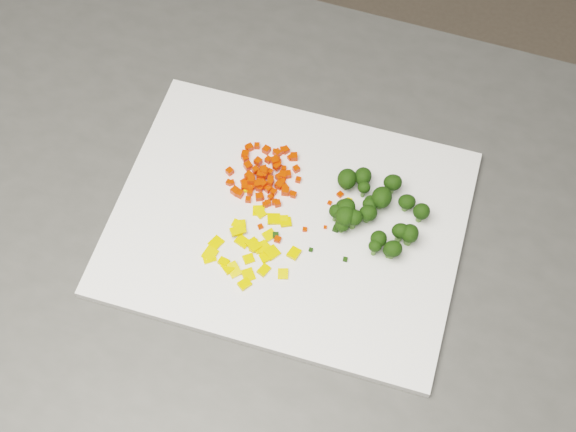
# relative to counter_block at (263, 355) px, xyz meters

# --- Properties ---
(counter_block) EXTENTS (1.18, 0.94, 0.90)m
(counter_block) POSITION_rel_counter_block_xyz_m (0.00, 0.00, 0.00)
(counter_block) COLOR #403F3D
(counter_block) RESTS_ON ground
(cutting_board) EXTENTS (0.45, 0.38, 0.01)m
(cutting_board) POSITION_rel_counter_block_xyz_m (0.04, 0.01, 0.46)
(cutting_board) COLOR white
(cutting_board) RESTS_ON counter_block
(carrot_pile) EXTENTS (0.09, 0.09, 0.02)m
(carrot_pile) POSITION_rel_counter_block_xyz_m (0.01, 0.07, 0.47)
(carrot_pile) COLOR red
(carrot_pile) RESTS_ON cutting_board
(pepper_pile) EXTENTS (0.10, 0.10, 0.01)m
(pepper_pile) POSITION_rel_counter_block_xyz_m (0.00, -0.03, 0.47)
(pepper_pile) COLOR #F2B40C
(pepper_pile) RESTS_ON cutting_board
(broccoli_pile) EXTENTS (0.11, 0.11, 0.05)m
(broccoli_pile) POSITION_rel_counter_block_xyz_m (0.14, 0.02, 0.49)
(broccoli_pile) COLOR black
(broccoli_pile) RESTS_ON cutting_board
(carrot_cube_0) EXTENTS (0.01, 0.01, 0.01)m
(carrot_cube_0) POSITION_rel_counter_block_xyz_m (0.02, 0.08, 0.47)
(carrot_cube_0) COLOR red
(carrot_cube_0) RESTS_ON carrot_pile
(carrot_cube_1) EXTENTS (0.01, 0.01, 0.01)m
(carrot_cube_1) POSITION_rel_counter_block_xyz_m (0.03, 0.03, 0.46)
(carrot_cube_1) COLOR red
(carrot_cube_1) RESTS_ON carrot_pile
(carrot_cube_2) EXTENTS (0.01, 0.01, 0.01)m
(carrot_cube_2) POSITION_rel_counter_block_xyz_m (0.03, 0.05, 0.46)
(carrot_cube_2) COLOR red
(carrot_cube_2) RESTS_ON carrot_pile
(carrot_cube_3) EXTENTS (0.01, 0.01, 0.01)m
(carrot_cube_3) POSITION_rel_counter_block_xyz_m (0.01, 0.10, 0.46)
(carrot_cube_3) COLOR red
(carrot_cube_3) RESTS_ON carrot_pile
(carrot_cube_4) EXTENTS (0.01, 0.01, 0.01)m
(carrot_cube_4) POSITION_rel_counter_block_xyz_m (-0.00, 0.07, 0.47)
(carrot_cube_4) COLOR red
(carrot_cube_4) RESTS_ON carrot_pile
(carrot_cube_5) EXTENTS (0.01, 0.01, 0.01)m
(carrot_cube_5) POSITION_rel_counter_block_xyz_m (-0.03, 0.04, 0.46)
(carrot_cube_5) COLOR red
(carrot_cube_5) RESTS_ON carrot_pile
(carrot_cube_6) EXTENTS (0.01, 0.01, 0.01)m
(carrot_cube_6) POSITION_rel_counter_block_xyz_m (0.01, 0.07, 0.47)
(carrot_cube_6) COLOR red
(carrot_cube_6) RESTS_ON carrot_pile
(carrot_cube_7) EXTENTS (0.01, 0.01, 0.01)m
(carrot_cube_7) POSITION_rel_counter_block_xyz_m (0.01, 0.03, 0.46)
(carrot_cube_7) COLOR red
(carrot_cube_7) RESTS_ON carrot_pile
(carrot_cube_8) EXTENTS (0.01, 0.01, 0.01)m
(carrot_cube_8) POSITION_rel_counter_block_xyz_m (0.02, 0.03, 0.46)
(carrot_cube_8) COLOR red
(carrot_cube_8) RESTS_ON carrot_pile
(carrot_cube_9) EXTENTS (0.01, 0.01, 0.01)m
(carrot_cube_9) POSITION_rel_counter_block_xyz_m (0.02, 0.06, 0.47)
(carrot_cube_9) COLOR red
(carrot_cube_9) RESTS_ON carrot_pile
(carrot_cube_10) EXTENTS (0.01, 0.01, 0.01)m
(carrot_cube_10) POSITION_rel_counter_block_xyz_m (0.01, 0.09, 0.46)
(carrot_cube_10) COLOR red
(carrot_cube_10) RESTS_ON carrot_pile
(carrot_cube_11) EXTENTS (0.01, 0.01, 0.01)m
(carrot_cube_11) POSITION_rel_counter_block_xyz_m (-0.01, 0.04, 0.46)
(carrot_cube_11) COLOR red
(carrot_cube_11) RESTS_ON carrot_pile
(carrot_cube_12) EXTENTS (0.01, 0.01, 0.01)m
(carrot_cube_12) POSITION_rel_counter_block_xyz_m (0.05, 0.06, 0.46)
(carrot_cube_12) COLOR red
(carrot_cube_12) RESTS_ON carrot_pile
(carrot_cube_13) EXTENTS (0.01, 0.01, 0.01)m
(carrot_cube_13) POSITION_rel_counter_block_xyz_m (0.03, 0.06, 0.46)
(carrot_cube_13) COLOR red
(carrot_cube_13) RESTS_ON carrot_pile
(carrot_cube_14) EXTENTS (0.01, 0.01, 0.01)m
(carrot_cube_14) POSITION_rel_counter_block_xyz_m (-0.01, 0.06, 0.46)
(carrot_cube_14) COLOR red
(carrot_cube_14) RESTS_ON carrot_pile
(carrot_cube_15) EXTENTS (0.01, 0.01, 0.01)m
(carrot_cube_15) POSITION_rel_counter_block_xyz_m (0.00, 0.03, 0.46)
(carrot_cube_15) COLOR red
(carrot_cube_15) RESTS_ON carrot_pile
(carrot_cube_16) EXTENTS (0.01, 0.01, 0.01)m
(carrot_cube_16) POSITION_rel_counter_block_xyz_m (0.02, 0.10, 0.46)
(carrot_cube_16) COLOR red
(carrot_cube_16) RESTS_ON carrot_pile
(carrot_cube_17) EXTENTS (0.01, 0.01, 0.01)m
(carrot_cube_17) POSITION_rel_counter_block_xyz_m (0.04, 0.04, 0.46)
(carrot_cube_17) COLOR red
(carrot_cube_17) RESTS_ON carrot_pile
(carrot_cube_18) EXTENTS (0.01, 0.01, 0.01)m
(carrot_cube_18) POSITION_rel_counter_block_xyz_m (0.02, 0.04, 0.46)
(carrot_cube_18) COLOR red
(carrot_cube_18) RESTS_ON carrot_pile
(carrot_cube_19) EXTENTS (0.01, 0.01, 0.01)m
(carrot_cube_19) POSITION_rel_counter_block_xyz_m (0.02, 0.09, 0.46)
(carrot_cube_19) COLOR red
(carrot_cube_19) RESTS_ON carrot_pile
(carrot_cube_20) EXTENTS (0.01, 0.01, 0.01)m
(carrot_cube_20) POSITION_rel_counter_block_xyz_m (0.01, 0.06, 0.47)
(carrot_cube_20) COLOR red
(carrot_cube_20) RESTS_ON carrot_pile
(carrot_cube_21) EXTENTS (0.01, 0.01, 0.01)m
(carrot_cube_21) POSITION_rel_counter_block_xyz_m (-0.02, 0.04, 0.46)
(carrot_cube_21) COLOR red
(carrot_cube_21) RESTS_ON carrot_pile
(carrot_cube_22) EXTENTS (0.01, 0.01, 0.01)m
(carrot_cube_22) POSITION_rel_counter_block_xyz_m (0.03, 0.07, 0.47)
(carrot_cube_22) COLOR red
(carrot_cube_22) RESTS_ON carrot_pile
(carrot_cube_23) EXTENTS (0.01, 0.01, 0.01)m
(carrot_cube_23) POSITION_rel_counter_block_xyz_m (-0.01, 0.03, 0.46)
(carrot_cube_23) COLOR red
(carrot_cube_23) RESTS_ON carrot_pile
(carrot_cube_24) EXTENTS (0.01, 0.01, 0.01)m
(carrot_cube_24) POSITION_rel_counter_block_xyz_m (0.02, 0.05, 0.47)
(carrot_cube_24) COLOR red
(carrot_cube_24) RESTS_ON carrot_pile
(carrot_cube_25) EXTENTS (0.01, 0.01, 0.01)m
(carrot_cube_25) POSITION_rel_counter_block_xyz_m (0.03, 0.10, 0.46)
(carrot_cube_25) COLOR red
(carrot_cube_25) RESTS_ON carrot_pile
(carrot_cube_26) EXTENTS (0.01, 0.01, 0.01)m
(carrot_cube_26) POSITION_rel_counter_block_xyz_m (0.01, 0.07, 0.46)
(carrot_cube_26) COLOR red
(carrot_cube_26) RESTS_ON carrot_pile
(carrot_cube_27) EXTENTS (0.01, 0.01, 0.01)m
(carrot_cube_27) POSITION_rel_counter_block_xyz_m (0.01, 0.04, 0.46)
(carrot_cube_27) COLOR red
(carrot_cube_27) RESTS_ON carrot_pile
(carrot_cube_28) EXTENTS (0.01, 0.01, 0.01)m
(carrot_cube_28) POSITION_rel_counter_block_xyz_m (0.03, 0.05, 0.46)
(carrot_cube_28) COLOR red
(carrot_cube_28) RESTS_ON carrot_pile
(carrot_cube_29) EXTENTS (0.01, 0.01, 0.01)m
(carrot_cube_29) POSITION_rel_counter_block_xyz_m (-0.03, 0.05, 0.46)
(carrot_cube_29) COLOR red
(carrot_cube_29) RESTS_ON carrot_pile
(carrot_cube_30) EXTENTS (0.01, 0.01, 0.01)m
(carrot_cube_30) POSITION_rel_counter_block_xyz_m (-0.02, 0.04, 0.46)
(carrot_cube_30) COLOR red
(carrot_cube_30) RESTS_ON carrot_pile
(carrot_cube_31) EXTENTS (0.01, 0.01, 0.01)m
(carrot_cube_31) POSITION_rel_counter_block_xyz_m (0.04, 0.09, 0.46)
(carrot_cube_31) COLOR red
(carrot_cube_31) RESTS_ON carrot_pile
(carrot_cube_32) EXTENTS (0.01, 0.01, 0.01)m
(carrot_cube_32) POSITION_rel_counter_block_xyz_m (0.03, 0.10, 0.46)
(carrot_cube_32) COLOR red
(carrot_cube_32) RESTS_ON carrot_pile
(carrot_cube_33) EXTENTS (0.01, 0.01, 0.01)m
(carrot_cube_33) POSITION_rel_counter_block_xyz_m (0.02, 0.09, 0.46)
(carrot_cube_33) COLOR red
(carrot_cube_33) RESTS_ON carrot_pile
(carrot_cube_34) EXTENTS (0.01, 0.01, 0.01)m
(carrot_cube_34) POSITION_rel_counter_block_xyz_m (0.01, 0.07, 0.46)
(carrot_cube_34) COLOR red
(carrot_cube_34) RESTS_ON carrot_pile
(carrot_cube_35) EXTENTS (0.01, 0.01, 0.01)m
(carrot_cube_35) POSITION_rel_counter_block_xyz_m (0.00, 0.05, 0.47)
(carrot_cube_35) COLOR red
(carrot_cube_35) RESTS_ON carrot_pile
(carrot_cube_36) EXTENTS (0.01, 0.01, 0.01)m
(carrot_cube_36) POSITION_rel_counter_block_xyz_m (0.01, 0.07, 0.47)
(carrot_cube_36) COLOR red
(carrot_cube_36) RESTS_ON carrot_pile
(carrot_cube_37) EXTENTS (0.01, 0.01, 0.01)m
(carrot_cube_37) POSITION_rel_counter_block_xyz_m (0.02, 0.07, 0.47)
(carrot_cube_37) COLOR red
(carrot_cube_37) RESTS_ON carrot_pile
(carrot_cube_38) EXTENTS (0.01, 0.01, 0.01)m
(carrot_cube_38) POSITION_rel_counter_block_xyz_m (-0.00, 0.07, 0.46)
(carrot_cube_38) COLOR red
(carrot_cube_38) RESTS_ON carrot_pile
(carrot_cube_39) EXTENTS (0.01, 0.01, 0.01)m
(carrot_cube_39) POSITION_rel_counter_block_xyz_m (0.04, 0.07, 0.46)
(carrot_cube_39) COLOR red
(carrot_cube_39) RESTS_ON carrot_pile
(carrot_cube_40) EXTENTS (0.01, 0.01, 0.01)m
(carrot_cube_40) POSITION_rel_counter_block_xyz_m (-0.02, 0.09, 0.46)
(carrot_cube_40) COLOR red
(carrot_cube_40) RESTS_ON carrot_pile
(carrot_cube_41) EXTENTS (0.01, 0.01, 0.01)m
(carrot_cube_41) POSITION_rel_counter_block_xyz_m (-0.01, 0.05, 0.46)
(carrot_cube_41) COLOR red
(carrot_cube_41) RESTS_ON carrot_pile
(carrot_cube_42) EXTENTS (0.01, 0.01, 0.01)m
(carrot_cube_42) POSITION_rel_counter_block_xyz_m (-0.00, 0.08, 0.47)
(carrot_cube_42) COLOR red
(carrot_cube_42) RESTS_ON carrot_pile
(carrot_cube_43) EXTENTS (0.01, 0.01, 0.01)m
(carrot_cube_43) POSITION_rel_counter_block_xyz_m (0.00, 0.05, 0.47)
(carrot_cube_43) COLOR red
(carrot_cube_43) RESTS_ON carrot_pile
(carrot_cube_44) EXTENTS (0.01, 0.01, 0.01)m
(carrot_cube_44) POSITION_rel_counter_block_xyz_m (-0.01, 0.05, 0.46)
(carrot_cube_44) COLOR red
(carrot_cube_44) RESTS_ON carrot_pile
(carrot_cube_45) EXTENTS (0.01, 0.01, 0.01)m
(carrot_cube_45) POSITION_rel_counter_block_xyz_m (-0.03, 0.05, 0.46)
(carrot_cube_45) COLOR red
(carrot_cube_45) RESTS_ON carrot_pile
(carrot_cube_46) EXTENTS (0.01, 0.01, 0.01)m
(carrot_cube_46) POSITION_rel_counter_block_xyz_m (0.02, 0.08, 0.47)
(carrot_cube_46) COLOR red
(carrot_cube_46) RESTS_ON carrot_pile
(carrot_cube_47) EXTENTS (0.01, 0.01, 0.01)m
(carrot_cube_47) POSITION_rel_counter_block_xyz_m (0.00, 0.06, 0.47)
(carrot_cube_47) COLOR red
(carrot_cube_47) RESTS_ON carrot_pile
(carrot_cube_48) EXTENTS (0.01, 0.01, 0.01)m
(carrot_cube_48) POSITION_rel_counter_block_xyz_m (-0.01, 0.06, 0.47)
(carrot_cube_48) COLOR red
(carrot_cube_48) RESTS_ON carrot_pile
(carrot_cube_49) EXTENTS (0.01, 0.01, 0.01)m
(carrot_cube_49) POSITION_rel_counter_block_xyz_m (-0.03, 0.07, 0.46)
(carrot_cube_49) COLOR red
(carrot_cube_49) RESTS_ON carrot_pile
(carrot_cube_50) EXTENTS (0.01, 0.01, 0.01)m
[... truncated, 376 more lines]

